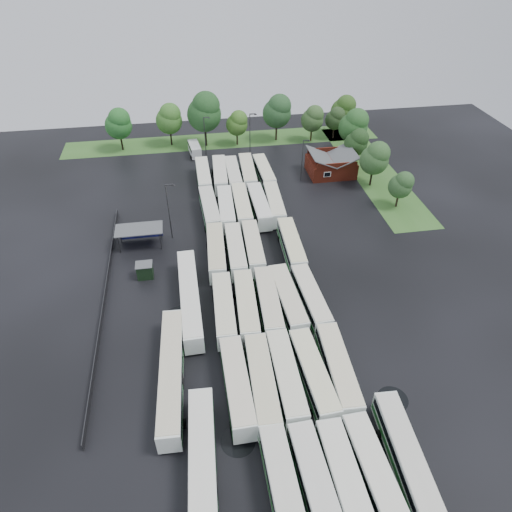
{
  "coord_description": "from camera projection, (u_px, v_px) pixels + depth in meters",
  "views": [
    {
      "loc": [
        -7.46,
        -46.61,
        48.41
      ],
      "look_at": [
        2.0,
        12.0,
        2.5
      ],
      "focal_mm": 32.0,
      "sensor_mm": 36.0,
      "label": 1
    }
  ],
  "objects": [
    {
      "name": "tree_east_3",
      "position": [
        354.0,
        125.0,
        107.01
      ],
      "size": [
        6.84,
        6.84,
        11.33
      ],
      "color": "black",
      "rests_on": "ground"
    },
    {
      "name": "artic_bus_west_a",
      "position": [
        203.0,
        479.0,
        46.41
      ],
      "size": [
        3.7,
        19.9,
        3.67
      ],
      "rotation": [
        0.0,
        0.0,
        -0.05
      ],
      "color": "white",
      "rests_on": "ground"
    },
    {
      "name": "bus_r3c4",
      "position": [
        291.0,
        246.0,
        78.12
      ],
      "size": [
        3.2,
        13.32,
        3.69
      ],
      "rotation": [
        0.0,
        0.0,
        -0.03
      ],
      "color": "white",
      "rests_on": "ground"
    },
    {
      "name": "tree_north_5",
      "position": [
        313.0,
        118.0,
        113.92
      ],
      "size": [
        5.63,
        5.63,
        9.32
      ],
      "color": "black",
      "rests_on": "ground"
    },
    {
      "name": "minibus",
      "position": [
        195.0,
        149.0,
        110.11
      ],
      "size": [
        3.07,
        6.57,
        2.77
      ],
      "rotation": [
        0.0,
        0.0,
        0.12
      ],
      "color": "silver",
      "rests_on": "ground"
    },
    {
      "name": "tree_north_0",
      "position": [
        119.0,
        123.0,
        109.12
      ],
      "size": [
        6.41,
        6.41,
        10.61
      ],
      "color": "black",
      "rests_on": "ground"
    },
    {
      "name": "bus_r2c4",
      "position": [
        310.0,
        298.0,
        67.79
      ],
      "size": [
        3.34,
        12.93,
        3.57
      ],
      "rotation": [
        0.0,
        0.0,
        0.05
      ],
      "color": "white",
      "rests_on": "ground"
    },
    {
      "name": "west_fence",
      "position": [
        105.0,
        297.0,
        70.04
      ],
      "size": [
        0.1,
        50.0,
        1.2
      ],
      "primitive_type": "cube",
      "color": "#2D2D30",
      "rests_on": "ground"
    },
    {
      "name": "bus_r1c3",
      "position": [
        313.0,
        375.0,
        56.68
      ],
      "size": [
        3.45,
        13.24,
        3.65
      ],
      "rotation": [
        0.0,
        0.0,
        0.05
      ],
      "color": "white",
      "rests_on": "ground"
    },
    {
      "name": "bus_r5c4",
      "position": [
        264.0,
        173.0,
        99.48
      ],
      "size": [
        3.11,
        12.96,
        3.59
      ],
      "rotation": [
        0.0,
        0.0,
        0.03
      ],
      "color": "white",
      "rests_on": "ground"
    },
    {
      "name": "bus_r1c2",
      "position": [
        286.0,
        377.0,
        56.37
      ],
      "size": [
        2.91,
        13.33,
        3.71
      ],
      "rotation": [
        0.0,
        0.0,
        -0.01
      ],
      "color": "white",
      "rests_on": "ground"
    },
    {
      "name": "bus_r2c0",
      "position": [
        224.0,
        309.0,
        65.89
      ],
      "size": [
        3.24,
        13.22,
        3.66
      ],
      "rotation": [
        0.0,
        0.0,
        -0.03
      ],
      "color": "white",
      "rests_on": "ground"
    },
    {
      "name": "ground",
      "position": [
        256.0,
        320.0,
        66.96
      ],
      "size": [
        160.0,
        160.0,
        0.0
      ],
      "primitive_type": "plane",
      "color": "black",
      "rests_on": "ground"
    },
    {
      "name": "lamp_post_ne",
      "position": [
        303.0,
        158.0,
        97.38
      ],
      "size": [
        1.46,
        0.28,
        9.45
      ],
      "color": "#2D2D30",
      "rests_on": "ground"
    },
    {
      "name": "bus_r3c1",
      "position": [
        236.0,
        251.0,
        77.0
      ],
      "size": [
        3.09,
        13.0,
        3.6
      ],
      "rotation": [
        0.0,
        0.0,
        -0.03
      ],
      "color": "white",
      "rests_on": "ground"
    },
    {
      "name": "tree_east_2",
      "position": [
        357.0,
        142.0,
        103.29
      ],
      "size": [
        5.35,
        5.34,
        8.84
      ],
      "color": "#2E2213",
      "rests_on": "ground"
    },
    {
      "name": "tree_north_2",
      "position": [
        205.0,
        111.0,
        109.84
      ],
      "size": [
        8.27,
        8.27,
        13.69
      ],
      "color": "black",
      "rests_on": "ground"
    },
    {
      "name": "lamp_post_back_e",
      "position": [
        251.0,
        133.0,
        105.79
      ],
      "size": [
        1.68,
        0.33,
        10.9
      ],
      "color": "#2D2D30",
      "rests_on": "ground"
    },
    {
      "name": "tree_north_1",
      "position": [
        169.0,
        118.0,
        111.53
      ],
      "size": [
        6.44,
        6.44,
        10.67
      ],
      "color": "black",
      "rests_on": "ground"
    },
    {
      "name": "grass_strip_east",
      "position": [
        372.0,
        170.0,
        104.67
      ],
      "size": [
        10.0,
        50.0,
        0.01
      ],
      "primitive_type": "cube",
      "color": "#376826",
      "rests_on": "ground"
    },
    {
      "name": "bus_r0c1",
      "position": [
        284.0,
        491.0,
        45.49
      ],
      "size": [
        2.99,
        13.11,
        3.64
      ],
      "rotation": [
        0.0,
        0.0,
        0.02
      ],
      "color": "white",
      "rests_on": "ground"
    },
    {
      "name": "artic_bus_east",
      "position": [
        415.0,
        481.0,
        46.33
      ],
      "size": [
        3.71,
        19.41,
        3.58
      ],
      "rotation": [
        0.0,
        0.0,
        -0.05
      ],
      "color": "white",
      "rests_on": "ground"
    },
    {
      "name": "tree_north_4",
      "position": [
        278.0,
        111.0,
        113.44
      ],
      "size": [
        7.16,
        7.16,
        11.86
      ],
      "color": "#31231A",
      "rests_on": "ground"
    },
    {
      "name": "tree_east_0",
      "position": [
        402.0,
        185.0,
        89.03
      ],
      "size": [
        4.7,
        4.68,
        7.76
      ],
      "color": "black",
      "rests_on": "ground"
    },
    {
      "name": "brick_building",
      "position": [
        331.0,
        166.0,
        102.24
      ],
      "size": [
        10.07,
        8.6,
        5.39
      ],
      "color": "maroon",
      "rests_on": "ground"
    },
    {
      "name": "bus_r5c0",
      "position": [
        203.0,
        176.0,
        98.21
      ],
      "size": [
        2.81,
        12.99,
        3.61
      ],
      "rotation": [
        0.0,
        0.0,
        0.0
      ],
      "color": "white",
      "rests_on": "ground"
    },
    {
      "name": "utility_hut",
      "position": [
        145.0,
        270.0,
        73.95
      ],
      "size": [
        2.7,
        2.2,
        2.62
      ],
      "color": "black",
      "rests_on": "ground"
    },
    {
      "name": "bus_r4c1",
      "position": [
        226.0,
        209.0,
        87.54
      ],
      "size": [
        3.31,
        13.28,
        3.67
      ],
      "rotation": [
        0.0,
        0.0,
        -0.04
      ],
      "color": "white",
      "rests_on": "ground"
    },
    {
      "name": "artic_bus_west_c",
      "position": [
        172.0,
        373.0,
        56.9
      ],
      "size": [
        3.58,
        19.56,
        3.61
      ],
      "rotation": [
        0.0,
        0.0,
        -0.04
      ],
      "color": "white",
      "rests_on": "ground"
    },
    {
      "name": "bus_r2c2",
      "position": [
        268.0,
        303.0,
        66.94
      ],
      "size": [
        3.37,
        13.35,
        3.69
      ],
      "rotation": [
        0.0,
        0.0,
        -0.04
      ],
      "color": "white",
      "rests_on": "ground"
    },
    {
      "name": "bus_r1c1",
      "position": [
        262.0,
        383.0,
        55.64
      ],
      "size": [
        3.23,
        13.59,
        3.76
      ],
      "rotation": [
        0.0,
        0.0,
        -0.03
      ],
      "color": "white",
      "rests_on": "ground"
    },
    {
      "name": "lamp_post_back_w",
      "position": [
        205.0,
        135.0,
        106.24
      ],
      "size": [
        1.55,
        0.3,
        10.04
      ],
      "color": "#2D2D30",
      "rests_on": "ground"
    },
    {
      "name": "bus_r1c4",
      "position": [
        338.0,
        370.0,
        57.3
      ],
      "size": [
        3.38,
        13.44,
        3.71
      ],
      "rotation": [
        0.0,
        0.0,
        -0.04
      ],
      "color": "white",
      "rests_on": "ground"
    },
    {
      "name": "puddle_4",
      "position": [
        393.0,
        399.0,
        56.25
      ],
      "size": [
        3.83,
        3.83,
        0.01
      ],
      "primitive_type": "cylinder",
      "color": "black",
      "rests_on": "ground"
    },
    {
      "name": "bus_r3c0",
      "position": [
        216.0,
        252.0,
        76.68
      ],
      "size": [
        3.45,
        13.46,
        3.72
      ],
      "rotation": [
        0.0,
        0.0,
        -0.05
      ],
      "color": "white",
      "rests_on": "ground"
    },
    {
      "name": "bus_r2c3",
      "position": [
        288.0,
        300.0,
        67.44
      ],
      "size": [
        3.43,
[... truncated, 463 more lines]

